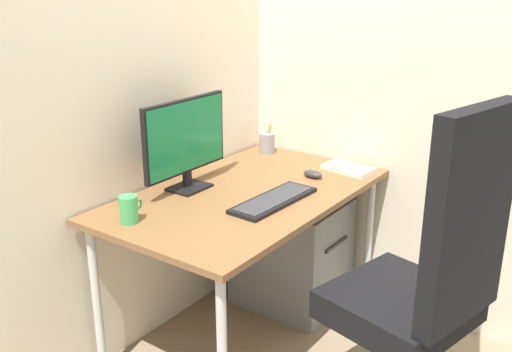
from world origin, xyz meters
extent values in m
plane|color=gray|center=(0.00, 0.00, 0.00)|extent=(8.00, 8.00, 0.00)
cube|color=beige|center=(0.00, 0.42, 1.40)|extent=(2.99, 0.04, 2.80)
cube|color=beige|center=(0.69, -0.24, 1.40)|extent=(0.04, 2.46, 2.80)
cube|color=brown|center=(0.00, 0.00, 0.73)|extent=(1.32, 0.79, 0.03)
cylinder|color=silver|center=(0.60, -0.33, 0.36)|extent=(0.04, 0.04, 0.72)
cylinder|color=silver|center=(-0.60, 0.33, 0.36)|extent=(0.04, 0.04, 0.72)
cylinder|color=silver|center=(0.60, 0.33, 0.36)|extent=(0.04, 0.04, 0.72)
cube|color=black|center=(-0.06, -0.76, 0.47)|extent=(0.58, 0.56, 0.11)
cube|color=black|center=(-0.11, -0.99, 0.90)|extent=(0.44, 0.17, 0.75)
cube|color=slate|center=(0.40, 0.01, 0.29)|extent=(0.42, 0.51, 0.57)
cube|color=#262628|center=(0.40, -0.26, 0.40)|extent=(0.21, 0.01, 0.02)
cube|color=black|center=(-0.11, 0.23, 0.75)|extent=(0.18, 0.14, 0.01)
cube|color=black|center=(-0.11, 0.24, 0.80)|extent=(0.04, 0.02, 0.08)
cube|color=black|center=(-0.11, 0.25, 0.99)|extent=(0.50, 0.02, 0.33)
cube|color=#14723F|center=(-0.11, 0.23, 0.99)|extent=(0.47, 0.01, 0.30)
cube|color=black|center=(-0.03, -0.17, 0.75)|extent=(0.45, 0.17, 0.02)
cube|color=#333338|center=(-0.03, -0.17, 0.76)|extent=(0.41, 0.14, 0.00)
ellipsoid|color=#333338|center=(0.34, -0.14, 0.76)|extent=(0.06, 0.10, 0.04)
cylinder|color=gray|center=(0.55, 0.27, 0.80)|extent=(0.08, 0.08, 0.11)
cylinder|color=silver|center=(0.54, 0.27, 0.86)|extent=(0.02, 0.01, 0.12)
cylinder|color=silver|center=(0.56, 0.27, 0.86)|extent=(0.02, 0.01, 0.12)
torus|color=red|center=(0.55, 0.27, 0.81)|extent=(0.03, 0.04, 0.01)
cylinder|color=orange|center=(0.56, 0.25, 0.84)|extent=(0.01, 0.02, 0.13)
cylinder|color=#3FAD59|center=(0.57, 0.26, 0.84)|extent=(0.02, 0.02, 0.13)
cube|color=silver|center=(0.53, -0.23, 0.76)|extent=(0.17, 0.25, 0.02)
cylinder|color=#3FAD59|center=(-0.53, 0.17, 0.80)|extent=(0.07, 0.07, 0.11)
torus|color=#3FAD59|center=(-0.49, 0.17, 0.80)|extent=(0.05, 0.01, 0.05)
camera|label=1|loc=(-1.93, -1.43, 1.65)|focal=40.72mm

